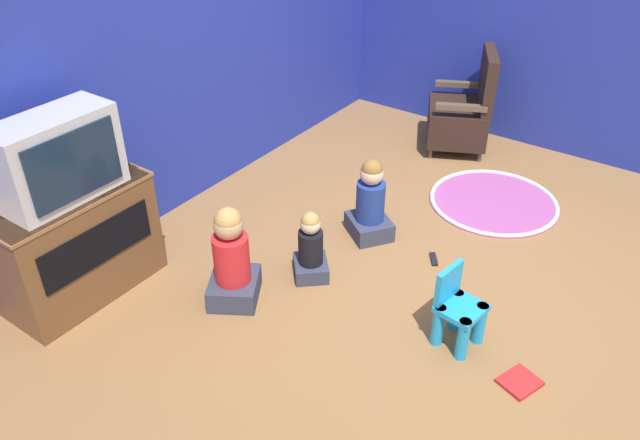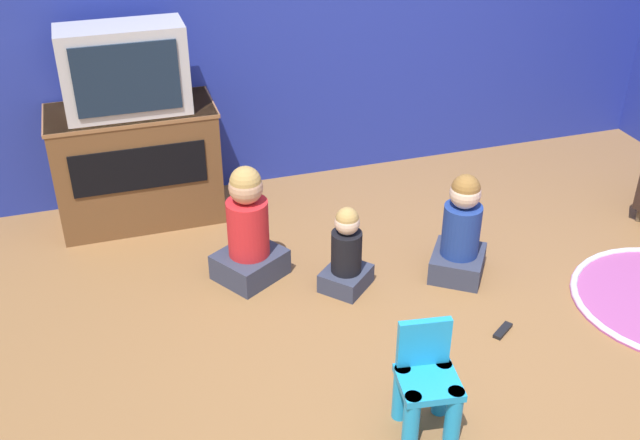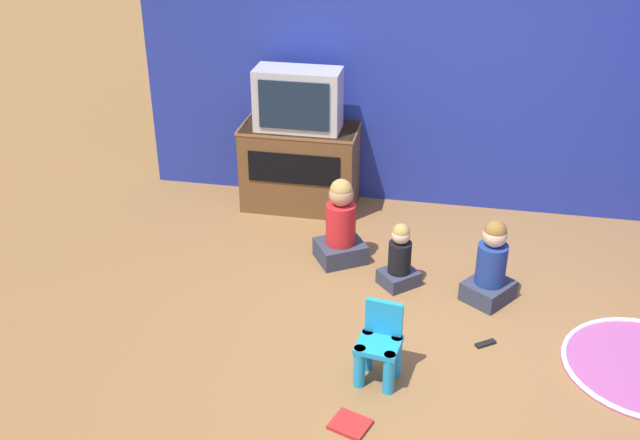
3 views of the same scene
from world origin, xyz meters
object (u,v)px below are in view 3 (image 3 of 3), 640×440
television (298,100)px  yellow_kid_chair (379,349)px  tv_cabinet (300,166)px  child_watching_center (400,259)px  remote_control (486,344)px  child_watching_right (341,226)px  book (350,424)px  child_watching_left (491,266)px

television → yellow_kid_chair: (1.01, -2.25, -0.82)m
tv_cabinet → child_watching_center: size_ratio=1.99×
remote_control → yellow_kid_chair: bearing=-179.7°
child_watching_right → book: bearing=-110.1°
yellow_kid_chair → book: size_ratio=1.95×
child_watching_left → child_watching_right: size_ratio=0.92×
tv_cabinet → television: bearing=-90.0°
child_watching_left → book: (-0.80, -1.52, -0.27)m
tv_cabinet → child_watching_left: (1.70, -1.25, -0.11)m
yellow_kid_chair → child_watching_left: child_watching_left is taller
child_watching_right → remote_control: bearing=-70.0°
tv_cabinet → television: television is taller
television → remote_control: size_ratio=5.00×
yellow_kid_chair → child_watching_right: size_ratio=0.73×
television → child_watching_center: size_ratio=1.41×
tv_cabinet → yellow_kid_chair: (1.01, -2.30, -0.18)m
television → remote_control: television is taller
child_watching_left → book: 1.74m
tv_cabinet → child_watching_left: 2.12m
yellow_kid_chair → child_watching_right: child_watching_right is taller
yellow_kid_chair → television: bearing=122.5°
tv_cabinet → child_watching_center: 1.57m
tv_cabinet → child_watching_left: tv_cabinet is taller
child_watching_center → remote_control: bearing=-86.4°
child_watching_right → remote_control: size_ratio=4.84×
child_watching_right → tv_cabinet: bearing=88.8°
child_watching_right → remote_control: child_watching_right is taller
television → book: (0.91, -2.72, -1.03)m
yellow_kid_chair → child_watching_center: (0.02, 1.12, 0.00)m
television → child_watching_left: bearing=-35.2°
tv_cabinet → remote_control: (1.69, -1.82, -0.39)m
child_watching_center → child_watching_right: 0.58m
child_watching_left → yellow_kid_chair: bearing=-178.0°
tv_cabinet → yellow_kid_chair: 2.52m
book → remote_control: 1.23m
television → book: 3.05m
tv_cabinet → child_watching_left: size_ratio=1.59×
tv_cabinet → child_watching_right: size_ratio=1.45×
child_watching_right → television: bearing=90.2°
child_watching_center → television: bearing=90.1°
television → book: bearing=-71.5°
television → yellow_kid_chair: television is taller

